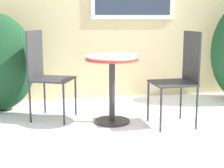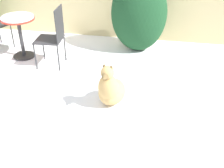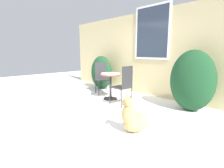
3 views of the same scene
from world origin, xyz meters
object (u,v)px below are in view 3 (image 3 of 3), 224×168
(patio_chair_far_side, at_px, (124,84))
(dog, at_px, (133,119))
(patio_chair_near_table, at_px, (102,77))
(patio_table, at_px, (111,79))

(patio_chair_far_side, distance_m, dog, 1.61)
(patio_chair_near_table, bearing_deg, patio_chair_far_side, -86.30)
(patio_chair_near_table, distance_m, patio_chair_far_side, 1.58)
(patio_chair_far_side, relative_size, dog, 1.52)
(patio_chair_near_table, bearing_deg, dog, -96.93)
(patio_table, distance_m, patio_chair_near_table, 0.81)
(patio_table, xyz_separation_m, patio_chair_far_side, (0.74, -0.21, -0.02))
(dog, bearing_deg, patio_table, 157.51)
(patio_table, relative_size, dog, 1.14)
(patio_table, xyz_separation_m, dog, (1.94, -1.23, -0.35))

